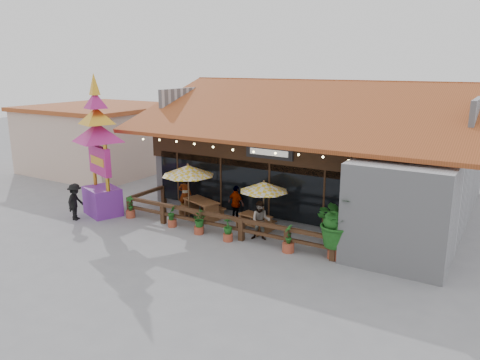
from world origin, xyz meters
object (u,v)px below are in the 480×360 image
Objects in this scene: umbrella_right at (264,187)px; tropical_plant at (338,223)px; picnic_table_right at (255,220)px; umbrella_left at (188,171)px; thai_sign_tower at (98,136)px; pedestrian at (75,202)px; picnic_table_left at (201,206)px.

tropical_plant reaches higher than umbrella_right.
tropical_plant reaches higher than picnic_table_right.
umbrella_left is 4.36m from thai_sign_tower.
tropical_plant is at bearing -17.84° from umbrella_right.
umbrella_left is at bearing -77.61° from pedestrian.
pedestrian is (-7.91, -3.07, -1.08)m from umbrella_right.
thai_sign_tower reaches higher than tropical_plant.
thai_sign_tower is (-7.46, -1.89, 1.75)m from umbrella_right.
tropical_plant is 1.42× the size of pedestrian.
picnic_table_right is at bearing -89.79° from pedestrian.
pedestrian is at bearing -110.81° from thai_sign_tower.
picnic_table_left is (-3.21, 0.02, -1.34)m from umbrella_right.
tropical_plant is (6.84, -1.19, 0.79)m from picnic_table_left.
picnic_table_left is at bearing 24.21° from thai_sign_tower.
pedestrian is (-4.22, -2.81, -1.38)m from umbrella_left.
umbrella_left is 5.25m from pedestrian.
umbrella_right is at bearing 14.22° from thai_sign_tower.
umbrella_left reaches higher than picnic_table_right.
tropical_plant is (7.32, -0.91, -0.85)m from umbrella_left.
picnic_table_left is (0.48, 0.28, -1.64)m from umbrella_left.
tropical_plant is at bearing -9.86° from picnic_table_left.
pedestrian is at bearing -146.36° from umbrella_left.
picnic_table_left is 0.31× the size of thai_sign_tower.
thai_sign_tower is 11.35m from tropical_plant.
pedestrian is (-0.45, -1.18, -2.83)m from thai_sign_tower.
pedestrian is (-11.54, -1.90, -0.52)m from tropical_plant.
pedestrian reaches higher than picnic_table_left.
picnic_table_right is (-0.33, -0.09, -1.47)m from umbrella_right.
picnic_table_right is at bearing 14.18° from thai_sign_tower.
picnic_table_left is 2.89m from picnic_table_right.
tropical_plant reaches higher than picnic_table_left.
thai_sign_tower is at bearing -42.07° from pedestrian.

